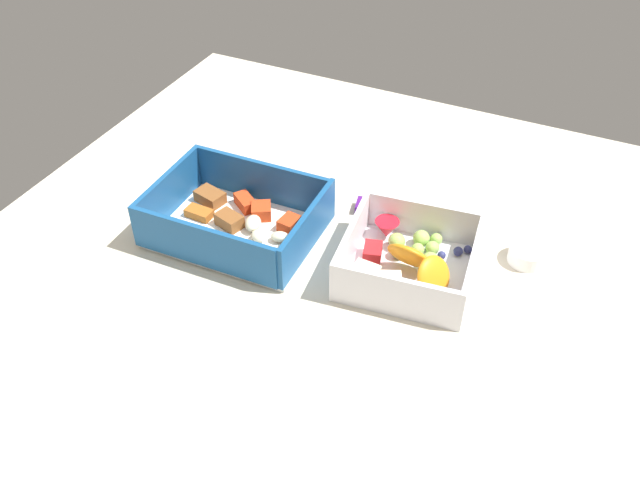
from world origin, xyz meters
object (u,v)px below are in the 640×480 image
(paper_cup_liner, at_px, (528,255))
(candy_bar, at_px, (385,209))
(fruit_bowl, at_px, (408,261))
(pasta_container, at_px, (236,221))

(paper_cup_liner, bearing_deg, candy_bar, 175.54)
(fruit_bowl, xyz_separation_m, candy_bar, (-0.06, 0.09, -0.01))
(paper_cup_liner, bearing_deg, fruit_bowl, -146.20)
(fruit_bowl, relative_size, paper_cup_liner, 3.53)
(fruit_bowl, height_order, paper_cup_liner, fruit_bowl)
(pasta_container, xyz_separation_m, paper_cup_liner, (0.32, 0.10, -0.01))
(fruit_bowl, xyz_separation_m, paper_cup_liner, (0.11, 0.08, -0.01))
(pasta_container, distance_m, candy_bar, 0.18)
(pasta_container, distance_m, paper_cup_liner, 0.33)
(pasta_container, bearing_deg, fruit_bowl, 4.11)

